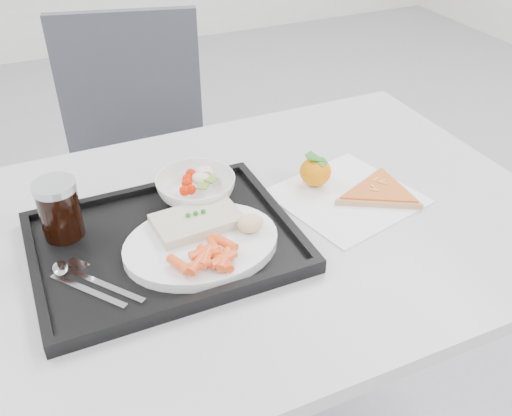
{
  "coord_description": "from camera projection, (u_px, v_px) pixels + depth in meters",
  "views": [
    {
      "loc": [
        -0.32,
        -0.49,
        1.39
      ],
      "look_at": [
        0.04,
        0.31,
        0.77
      ],
      "focal_mm": 40.0,
      "sensor_mm": 36.0,
      "label": 1
    }
  ],
  "objects": [
    {
      "name": "table",
      "position": [
        239.0,
        251.0,
        1.1
      ],
      "size": [
        1.2,
        0.8,
        0.75
      ],
      "color": "silver",
      "rests_on": "ground"
    },
    {
      "name": "bread_roll",
      "position": [
        250.0,
        223.0,
        0.98
      ],
      "size": [
        0.06,
        0.05,
        0.03
      ],
      "color": "tan",
      "rests_on": "dinner_plate"
    },
    {
      "name": "tangerine",
      "position": [
        315.0,
        171.0,
        1.15
      ],
      "size": [
        0.07,
        0.07,
        0.07
      ],
      "color": "#FF6602",
      "rests_on": "napkin"
    },
    {
      "name": "cola_glass",
      "position": [
        59.0,
        208.0,
        0.98
      ],
      "size": [
        0.07,
        0.07,
        0.11
      ],
      "color": "black",
      "rests_on": "tray"
    },
    {
      "name": "salad_contents",
      "position": [
        198.0,
        178.0,
        1.1
      ],
      "size": [
        0.09,
        0.08,
        0.02
      ],
      "color": "red",
      "rests_on": "salad_bowl"
    },
    {
      "name": "chair",
      "position": [
        146.0,
        153.0,
        1.71
      ],
      "size": [
        0.51,
        0.51,
        0.93
      ],
      "color": "#393A41",
      "rests_on": "ground"
    },
    {
      "name": "dinner_plate",
      "position": [
        201.0,
        244.0,
        0.98
      ],
      "size": [
        0.27,
        0.27,
        0.02
      ],
      "color": "white",
      "rests_on": "tray"
    },
    {
      "name": "pizza_slice",
      "position": [
        380.0,
        192.0,
        1.13
      ],
      "size": [
        0.21,
        0.21,
        0.02
      ],
      "color": "tan",
      "rests_on": "napkin"
    },
    {
      "name": "salad_bowl",
      "position": [
        196.0,
        188.0,
        1.09
      ],
      "size": [
        0.15,
        0.15,
        0.05
      ],
      "color": "white",
      "rests_on": "tray"
    },
    {
      "name": "fish_fillet",
      "position": [
        197.0,
        221.0,
        1.0
      ],
      "size": [
        0.16,
        0.1,
        0.03
      ],
      "color": "beige",
      "rests_on": "dinner_plate"
    },
    {
      "name": "napkin",
      "position": [
        346.0,
        197.0,
        1.14
      ],
      "size": [
        0.3,
        0.29,
        0.0
      ],
      "color": "white",
      "rests_on": "table"
    },
    {
      "name": "carrot_pile",
      "position": [
        210.0,
        257.0,
        0.91
      ],
      "size": [
        0.12,
        0.09,
        0.03
      ],
      "color": "#F6511C",
      "rests_on": "dinner_plate"
    },
    {
      "name": "cutlery",
      "position": [
        83.0,
        279.0,
        0.91
      ],
      "size": [
        0.13,
        0.16,
        0.01
      ],
      "color": "silver",
      "rests_on": "tray"
    },
    {
      "name": "tray",
      "position": [
        165.0,
        244.0,
        1.0
      ],
      "size": [
        0.45,
        0.35,
        0.03
      ],
      "color": "black",
      "rests_on": "table"
    }
  ]
}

